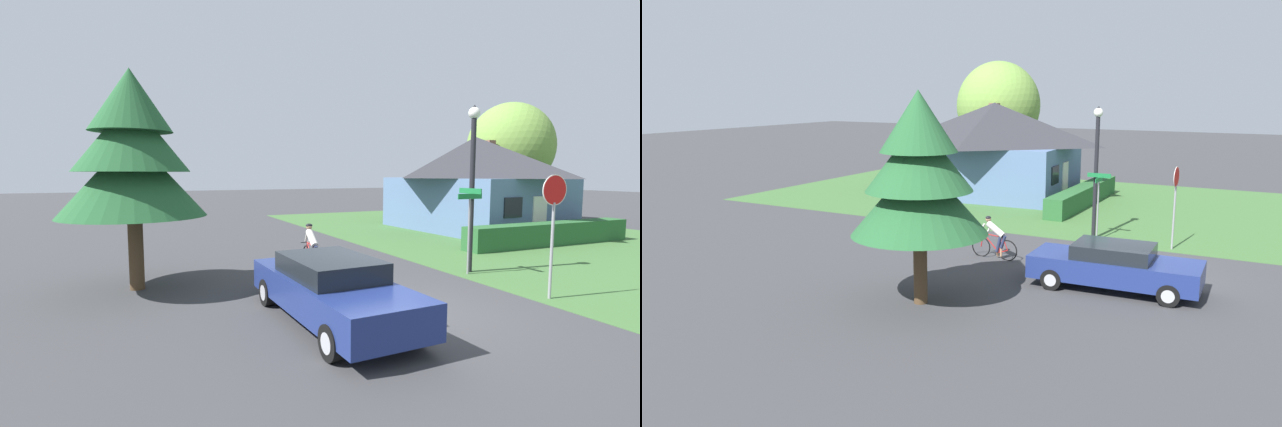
{
  "view_description": "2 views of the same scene",
  "coord_description": "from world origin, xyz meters",
  "views": [
    {
      "loc": [
        -5.17,
        -7.72,
        3.04
      ],
      "look_at": [
        0.54,
        5.43,
        1.69
      ],
      "focal_mm": 24.0,
      "sensor_mm": 36.0,
      "label": 1
    },
    {
      "loc": [
        -18.86,
        -4.31,
        5.7
      ],
      "look_at": [
        -1.66,
        4.96,
        1.79
      ],
      "focal_mm": 35.0,
      "sensor_mm": 36.0,
      "label": 2
    }
  ],
  "objects": [
    {
      "name": "cyclist",
      "position": [
        -0.15,
        4.51,
        0.71
      ],
      "size": [
        0.44,
        1.76,
        1.47
      ],
      "rotation": [
        0.0,
        0.0,
        1.51
      ],
      "color": "black",
      "rests_on": "ground"
    },
    {
      "name": "cottage_house",
      "position": [
        11.67,
        10.15,
        2.59
      ],
      "size": [
        7.2,
        8.89,
        4.99
      ],
      "rotation": [
        0.0,
        0.0,
        0.05
      ],
      "color": "slate",
      "rests_on": "ground"
    },
    {
      "name": "hedge_row",
      "position": [
        10.94,
        4.89,
        0.48
      ],
      "size": [
        8.76,
        0.9,
        0.96
      ],
      "primitive_type": "cube",
      "color": "#285B2D",
      "rests_on": "ground"
    },
    {
      "name": "street_lamp",
      "position": [
        4.23,
        2.35,
        3.11
      ],
      "size": [
        0.35,
        0.35,
        5.08
      ],
      "color": "black",
      "rests_on": "ground"
    },
    {
      "name": "sedan_left_lane",
      "position": [
        -1.57,
        0.02,
        0.69
      ],
      "size": [
        1.99,
        4.85,
        1.35
      ],
      "rotation": [
        0.0,
        0.0,
        1.61
      ],
      "color": "navy",
      "rests_on": "ground"
    },
    {
      "name": "ground_plane",
      "position": [
        0.0,
        0.0,
        0.0
      ],
      "size": [
        140.0,
        140.0,
        0.0
      ],
      "primitive_type": "plane",
      "color": "#38383A"
    },
    {
      "name": "street_name_sign",
      "position": [
        3.98,
        2.15,
        1.81
      ],
      "size": [
        0.9,
        0.9,
        2.6
      ],
      "color": "gray",
      "rests_on": "ground"
    },
    {
      "name": "deciduous_tree_right",
      "position": [
        16.23,
        12.06,
        4.68
      ],
      "size": [
        5.11,
        5.11,
        7.37
      ],
      "color": "#4C3823",
      "rests_on": "ground"
    },
    {
      "name": "stop_sign",
      "position": [
        3.99,
        -0.63,
        2.14
      ],
      "size": [
        0.74,
        0.07,
        3.02
      ],
      "rotation": [
        0.0,
        0.0,
        3.07
      ],
      "color": "gray",
      "rests_on": "ground"
    },
    {
      "name": "conifer_tall_near",
      "position": [
        -5.19,
        4.33,
        3.53
      ],
      "size": [
        3.66,
        3.66,
        5.7
      ],
      "color": "#4C3823",
      "rests_on": "ground"
    },
    {
      "name": "grass_verge_right",
      "position": [
        11.52,
        4.0,
        0.01
      ],
      "size": [
        16.0,
        36.0,
        0.01
      ],
      "primitive_type": "cube",
      "color": "#3D6633",
      "rests_on": "ground"
    }
  ]
}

